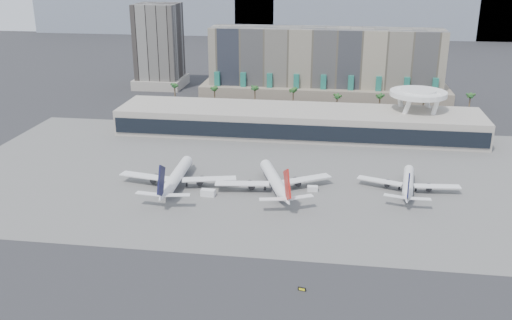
# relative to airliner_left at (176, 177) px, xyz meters

# --- Properties ---
(ground) EXTENTS (900.00, 900.00, 0.00)m
(ground) POSITION_rel_airliner_left_xyz_m (38.96, -37.71, -3.96)
(ground) COLOR #232326
(ground) RESTS_ON ground
(apron_pad) EXTENTS (260.00, 130.00, 0.06)m
(apron_pad) POSITION_rel_airliner_left_xyz_m (38.96, 17.29, -3.93)
(apron_pad) COLOR #5B5B59
(apron_pad) RESTS_ON ground
(mountain_ridge) EXTENTS (680.00, 60.00, 70.00)m
(mountain_ridge) POSITION_rel_airliner_left_xyz_m (66.84, 432.29, 25.93)
(mountain_ridge) COLOR gray
(mountain_ridge) RESTS_ON ground
(hotel) EXTENTS (140.00, 30.00, 42.00)m
(hotel) POSITION_rel_airliner_left_xyz_m (48.96, 136.70, 12.85)
(hotel) COLOR gray
(hotel) RESTS_ON ground
(office_tower) EXTENTS (30.00, 30.00, 52.00)m
(office_tower) POSITION_rel_airliner_left_xyz_m (-56.04, 162.29, 18.98)
(office_tower) COLOR black
(office_tower) RESTS_ON ground
(terminal) EXTENTS (170.00, 32.50, 14.50)m
(terminal) POSITION_rel_airliner_left_xyz_m (38.96, 72.13, 2.56)
(terminal) COLOR #B4AD9E
(terminal) RESTS_ON ground
(saucer_structure) EXTENTS (26.00, 26.00, 21.89)m
(saucer_structure) POSITION_rel_airliner_left_xyz_m (93.96, 78.29, 14.50)
(saucer_structure) COLOR white
(saucer_structure) RESTS_ON ground
(palm_row) EXTENTS (157.80, 2.80, 13.10)m
(palm_row) POSITION_rel_airliner_left_xyz_m (45.96, 107.29, 6.54)
(palm_row) COLOR brown
(palm_row) RESTS_ON ground
(airliner_left) EXTENTS (44.17, 45.46, 15.69)m
(airliner_left) POSITION_rel_airliner_left_xyz_m (0.00, 0.00, 0.00)
(airliner_left) COLOR white
(airliner_left) RESTS_ON ground
(airliner_centre) EXTENTS (41.56, 42.98, 15.41)m
(airliner_centre) POSITION_rel_airliner_left_xyz_m (36.05, 1.78, -0.07)
(airliner_centre) COLOR white
(airliner_centre) RESTS_ON ground
(airliner_right) EXTENTS (36.56, 37.83, 13.09)m
(airliner_right) POSITION_rel_airliner_left_xyz_m (83.65, 7.86, -0.66)
(airliner_right) COLOR white
(airliner_right) RESTS_ON ground
(service_vehicle_a) EXTENTS (5.17, 2.82, 2.44)m
(service_vehicle_a) POSITION_rel_airliner_left_xyz_m (13.31, -6.79, -2.74)
(service_vehicle_a) COLOR white
(service_vehicle_a) RESTS_ON ground
(service_vehicle_b) EXTENTS (3.88, 2.39, 1.93)m
(service_vehicle_b) POSITION_rel_airliner_left_xyz_m (49.67, 3.00, -3.00)
(service_vehicle_b) COLOR white
(service_vehicle_b) RESTS_ON ground
(taxiway_sign) EXTENTS (2.11, 0.70, 0.95)m
(taxiway_sign) POSITION_rel_airliner_left_xyz_m (50.34, -62.37, -3.49)
(taxiway_sign) COLOR black
(taxiway_sign) RESTS_ON ground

